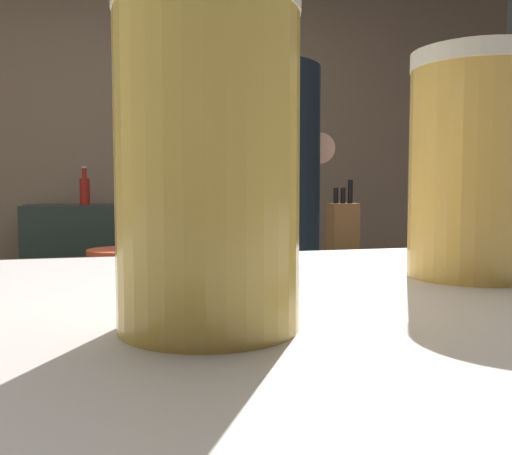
{
  "coord_description": "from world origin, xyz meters",
  "views": [
    {
      "loc": [
        -0.08,
        -1.26,
        1.15
      ],
      "look_at": [
        0.05,
        -0.75,
        1.12
      ],
      "focal_mm": 39.01,
      "sensor_mm": 36.0,
      "label": 1
    }
  ],
  "objects_px": {
    "knife_block": "(343,229)",
    "pint_glass_near": "(208,157)",
    "bartender": "(254,257)",
    "mixing_bowl": "(121,258)",
    "chefs_knife": "(304,261)",
    "bottle_vinegar": "(164,186)",
    "pint_glass_far": "(474,166)",
    "bottle_soy": "(85,190)"
  },
  "relations": [
    {
      "from": "mixing_bowl",
      "to": "pint_glass_far",
      "type": "height_order",
      "value": "pint_glass_far"
    },
    {
      "from": "knife_block",
      "to": "mixing_bowl",
      "type": "relative_size",
      "value": 1.33
    },
    {
      "from": "bartender",
      "to": "knife_block",
      "type": "height_order",
      "value": "bartender"
    },
    {
      "from": "knife_block",
      "to": "bottle_vinegar",
      "type": "distance_m",
      "value": 1.48
    },
    {
      "from": "pint_glass_near",
      "to": "bottle_soy",
      "type": "relative_size",
      "value": 0.67
    },
    {
      "from": "bartender",
      "to": "bottle_soy",
      "type": "distance_m",
      "value": 1.84
    },
    {
      "from": "bartender",
      "to": "pint_glass_far",
      "type": "bearing_deg",
      "value": -171.97
    },
    {
      "from": "pint_glass_far",
      "to": "bottle_vinegar",
      "type": "relative_size",
      "value": 0.55
    },
    {
      "from": "bottle_vinegar",
      "to": "bottle_soy",
      "type": "bearing_deg",
      "value": -165.73
    },
    {
      "from": "chefs_knife",
      "to": "pint_glass_near",
      "type": "bearing_deg",
      "value": -127.31
    },
    {
      "from": "knife_block",
      "to": "pint_glass_near",
      "type": "bearing_deg",
      "value": -115.01
    },
    {
      "from": "knife_block",
      "to": "bottle_vinegar",
      "type": "height_order",
      "value": "bottle_vinegar"
    },
    {
      "from": "chefs_knife",
      "to": "mixing_bowl",
      "type": "bearing_deg",
      "value": 160.86
    },
    {
      "from": "chefs_knife",
      "to": "pint_glass_far",
      "type": "distance_m",
      "value": 1.57
    },
    {
      "from": "bottle_soy",
      "to": "chefs_knife",
      "type": "bearing_deg",
      "value": -59.89
    },
    {
      "from": "knife_block",
      "to": "pint_glass_near",
      "type": "relative_size",
      "value": 2.06
    },
    {
      "from": "mixing_bowl",
      "to": "bottle_vinegar",
      "type": "xyz_separation_m",
      "value": [
        0.27,
        1.43,
        0.23
      ]
    },
    {
      "from": "mixing_bowl",
      "to": "bottle_soy",
      "type": "height_order",
      "value": "bottle_soy"
    },
    {
      "from": "pint_glass_near",
      "to": "bottle_vinegar",
      "type": "relative_size",
      "value": 0.54
    },
    {
      "from": "bartender",
      "to": "bottle_vinegar",
      "type": "bearing_deg",
      "value": 16.86
    },
    {
      "from": "bottle_vinegar",
      "to": "pint_glass_near",
      "type": "bearing_deg",
      "value": -94.69
    },
    {
      "from": "pint_glass_near",
      "to": "pint_glass_far",
      "type": "distance_m",
      "value": 0.21
    },
    {
      "from": "mixing_bowl",
      "to": "pint_glass_near",
      "type": "height_order",
      "value": "pint_glass_near"
    },
    {
      "from": "bartender",
      "to": "mixing_bowl",
      "type": "bearing_deg",
      "value": 52.16
    },
    {
      "from": "knife_block",
      "to": "pint_glass_far",
      "type": "xyz_separation_m",
      "value": [
        -0.59,
        -1.57,
        0.16
      ]
    },
    {
      "from": "chefs_knife",
      "to": "bottle_vinegar",
      "type": "height_order",
      "value": "bottle_vinegar"
    },
    {
      "from": "bartender",
      "to": "bottle_soy",
      "type": "height_order",
      "value": "bartender"
    },
    {
      "from": "knife_block",
      "to": "chefs_knife",
      "type": "xyz_separation_m",
      "value": [
        -0.18,
        -0.08,
        -0.1
      ]
    },
    {
      "from": "mixing_bowl",
      "to": "chefs_knife",
      "type": "distance_m",
      "value": 0.61
    },
    {
      "from": "bottle_vinegar",
      "to": "pint_glass_far",
      "type": "bearing_deg",
      "value": -91.23
    },
    {
      "from": "pint_glass_near",
      "to": "bottle_vinegar",
      "type": "xyz_separation_m",
      "value": [
        0.25,
        3.04,
        -0.0
      ]
    },
    {
      "from": "knife_block",
      "to": "pint_glass_far",
      "type": "height_order",
      "value": "pint_glass_far"
    },
    {
      "from": "bartender",
      "to": "bottle_soy",
      "type": "bearing_deg",
      "value": 30.75
    },
    {
      "from": "pint_glass_far",
      "to": "bottle_vinegar",
      "type": "bearing_deg",
      "value": 88.77
    },
    {
      "from": "mixing_bowl",
      "to": "pint_glass_far",
      "type": "relative_size",
      "value": 1.51
    },
    {
      "from": "pint_glass_far",
      "to": "bottle_soy",
      "type": "height_order",
      "value": "bottle_soy"
    },
    {
      "from": "chefs_knife",
      "to": "bottle_soy",
      "type": "height_order",
      "value": "bottle_soy"
    },
    {
      "from": "mixing_bowl",
      "to": "bottle_vinegar",
      "type": "relative_size",
      "value": 0.83
    },
    {
      "from": "pint_glass_near",
      "to": "bottle_vinegar",
      "type": "height_order",
      "value": "bottle_vinegar"
    },
    {
      "from": "bottle_vinegar",
      "to": "chefs_knife",
      "type": "bearing_deg",
      "value": -76.61
    },
    {
      "from": "knife_block",
      "to": "chefs_knife",
      "type": "height_order",
      "value": "knife_block"
    },
    {
      "from": "mixing_bowl",
      "to": "pint_glass_near",
      "type": "relative_size",
      "value": 1.55
    }
  ]
}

